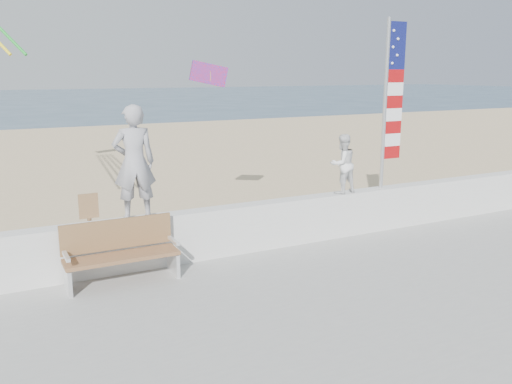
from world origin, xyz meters
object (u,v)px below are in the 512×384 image
flag (390,97)px  bench (120,251)px  adult (134,162)px  child (342,164)px

flag → bench: bearing=-175.5°
adult → child: 4.27m
adult → bench: size_ratio=1.07×
flag → adult: bearing=180.0°
adult → flag: 5.49m
bench → flag: bearing=4.5°
child → adult: bearing=-4.3°
bench → adult: bearing=48.0°
adult → bench: 1.48m
adult → flag: size_ratio=0.55×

